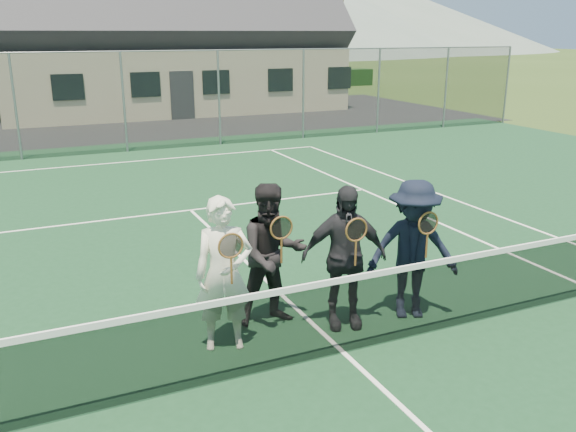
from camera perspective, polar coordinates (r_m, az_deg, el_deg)
name	(u,v)px	position (r m, az deg, el deg)	size (l,w,h in m)	color
ground	(98,124)	(25.84, -17.36, 8.19)	(220.00, 220.00, 0.00)	#2C4318
court_surface	(343,354)	(7.18, 5.21, -12.72)	(30.00, 30.00, 0.02)	#14381E
hedge_row	(67,87)	(37.65, -19.94, 11.29)	(40.00, 1.20, 1.10)	black
hill_east	(352,12)	(116.07, 5.97, 18.45)	(90.00, 90.00, 14.00)	slate
court_markings	(343,353)	(7.17, 5.21, -12.62)	(11.03, 23.83, 0.01)	white
tennis_net	(345,312)	(6.93, 5.32, -8.91)	(11.68, 0.08, 1.10)	slate
perimeter_fence	(124,102)	(19.26, -15.12, 10.25)	(30.07, 0.07, 3.02)	slate
clubhouse	(167,22)	(30.26, -11.26, 17.37)	(15.60, 8.20, 7.70)	beige
player_a	(224,274)	(6.94, -6.02, -5.44)	(0.75, 0.59, 1.80)	white
player_b	(273,255)	(7.49, -1.45, -3.66)	(0.92, 0.74, 1.80)	black
player_c	(344,257)	(7.45, 5.25, -3.85)	(1.13, 0.71, 1.80)	black
player_d	(413,250)	(7.82, 11.60, -3.12)	(1.33, 1.05, 1.80)	black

